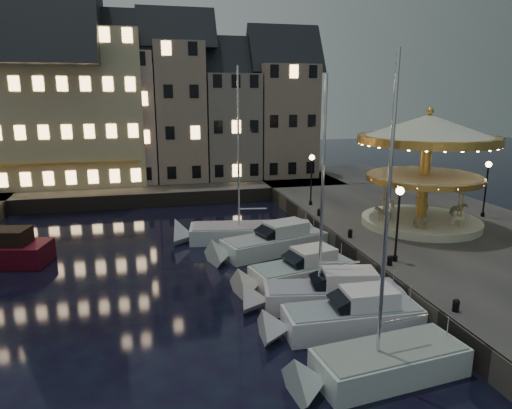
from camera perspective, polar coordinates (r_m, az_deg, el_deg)
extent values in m
plane|color=black|center=(23.39, 2.18, -12.34)|extent=(160.00, 160.00, 0.00)
cube|color=#474442|center=(34.18, 22.61, -3.74)|extent=(16.00, 56.00, 1.30)
cube|color=#474442|center=(49.25, -15.75, 1.88)|extent=(44.00, 12.00, 1.30)
cube|color=#47423A|center=(30.29, 10.17, -5.05)|extent=(0.15, 44.00, 1.30)
cube|color=#47423A|center=(43.33, -13.39, 0.47)|extent=(48.00, 0.15, 1.30)
cylinder|color=black|center=(26.36, 16.97, -6.47)|extent=(0.28, 0.28, 0.30)
cylinder|color=black|center=(25.83, 17.24, -2.82)|extent=(0.12, 0.12, 3.80)
sphere|color=#FFD18C|center=(25.35, 17.56, 1.64)|extent=(0.44, 0.44, 0.44)
cylinder|color=black|center=(38.09, 6.84, 0.19)|extent=(0.28, 0.28, 0.30)
cylinder|color=black|center=(37.72, 6.92, 2.78)|extent=(0.12, 0.12, 3.80)
sphere|color=#FFD18C|center=(37.40, 7.01, 5.86)|extent=(0.44, 0.44, 0.44)
cylinder|color=black|center=(38.21, 26.47, -1.13)|extent=(0.28, 0.28, 0.30)
cylinder|color=black|center=(37.85, 26.75, 1.44)|extent=(0.12, 0.12, 3.80)
sphere|color=#FFD18C|center=(37.52, 27.08, 4.50)|extent=(0.44, 0.44, 0.44)
cylinder|color=black|center=(21.44, 23.70, -11.65)|extent=(0.28, 0.28, 0.40)
sphere|color=black|center=(21.35, 23.76, -11.11)|extent=(0.30, 0.30, 0.30)
cylinder|color=black|center=(25.65, 16.37, -6.87)|extent=(0.28, 0.28, 0.40)
sphere|color=black|center=(25.57, 16.40, -6.41)|extent=(0.30, 0.30, 0.30)
cylinder|color=black|center=(29.84, 11.67, -3.69)|extent=(0.28, 0.28, 0.40)
sphere|color=black|center=(29.77, 11.69, -3.29)|extent=(0.30, 0.30, 0.30)
cylinder|color=black|center=(34.70, 7.89, -1.09)|extent=(0.28, 0.28, 0.40)
sphere|color=black|center=(34.64, 7.90, -0.74)|extent=(0.30, 0.30, 0.30)
cube|color=gray|center=(52.23, -28.94, 8.18)|extent=(5.00, 8.00, 11.00)
cube|color=slate|center=(51.03, -23.04, 9.26)|extent=(5.60, 8.00, 12.00)
cube|color=#B9998F|center=(50.36, -16.20, 10.32)|extent=(6.20, 8.00, 13.00)
cube|color=gray|center=(50.41, -9.58, 11.24)|extent=(5.00, 8.00, 14.00)
cube|color=gray|center=(51.15, -3.32, 9.75)|extent=(5.60, 8.00, 11.00)
cube|color=gray|center=(52.51, 3.29, 10.40)|extent=(6.20, 8.00, 12.00)
cube|color=beige|center=(50.96, -23.14, 10.94)|extent=(16.00, 9.00, 15.00)
cube|color=silver|center=(18.62, 16.35, -18.69)|extent=(5.92, 2.82, 1.30)
cube|color=gray|center=(18.28, 16.49, -16.91)|extent=(5.62, 2.62, 0.10)
cylinder|color=silver|center=(16.04, 16.03, -1.89)|extent=(0.14, 0.14, 9.99)
cube|color=silver|center=(21.24, 11.92, -14.13)|extent=(6.12, 2.21, 1.30)
cube|color=gray|center=(20.94, 12.01, -12.50)|extent=(5.81, 2.04, 0.10)
cube|color=silver|center=(21.05, 13.92, -11.18)|extent=(2.35, 1.59, 0.80)
cube|color=black|center=(20.62, 10.79, -11.85)|extent=(1.10, 1.45, 0.88)
cube|color=silver|center=(23.16, 9.50, -11.58)|extent=(6.89, 3.16, 1.30)
cube|color=gray|center=(22.88, 9.56, -10.06)|extent=(6.54, 2.94, 0.10)
cube|color=silver|center=(22.89, 11.58, -8.97)|extent=(2.75, 1.91, 0.80)
cube|color=black|center=(22.65, 8.26, -9.35)|extent=(1.37, 1.56, 0.92)
cylinder|color=silver|center=(21.37, 8.29, 0.87)|extent=(0.14, 0.14, 8.95)
cube|color=silver|center=(25.75, 5.83, -8.79)|extent=(6.10, 3.42, 1.30)
cube|color=gray|center=(25.50, 5.86, -7.40)|extent=(5.78, 3.19, 0.10)
cube|color=silver|center=(25.70, 7.20, -6.24)|extent=(2.50, 2.10, 0.80)
cube|color=black|center=(25.16, 4.99, -6.87)|extent=(1.33, 1.73, 0.86)
cube|color=silver|center=(30.47, 2.36, -5.12)|extent=(7.48, 4.35, 1.30)
cube|color=#8D989D|center=(30.26, 2.37, -3.92)|extent=(7.09, 4.07, 0.10)
cube|color=silver|center=(30.58, 3.73, -2.91)|extent=(3.10, 2.49, 0.80)
cube|color=black|center=(29.87, 1.46, -3.49)|extent=(1.63, 1.94, 0.95)
cube|color=silver|center=(32.84, -0.60, -3.72)|extent=(9.00, 3.86, 1.30)
cube|color=gray|center=(32.64, -0.60, -2.59)|extent=(8.54, 3.59, 0.10)
cylinder|color=silver|center=(31.47, -2.22, 7.64)|extent=(0.14, 0.14, 11.72)
cube|color=black|center=(31.78, -28.38, -3.55)|extent=(2.47, 2.17, 0.97)
cylinder|color=beige|center=(33.96, 19.85, -2.02)|extent=(8.05, 8.05, 0.50)
cylinder|color=gold|center=(33.26, 20.31, 3.58)|extent=(0.70, 0.70, 6.24)
cylinder|color=beige|center=(33.27, 20.30, 3.41)|extent=(7.44, 7.44, 0.18)
cylinder|color=gold|center=(33.30, 20.27, 3.10)|extent=(7.72, 7.72, 0.35)
cone|color=beige|center=(32.90, 20.78, 9.10)|extent=(9.25, 9.25, 1.61)
cylinder|color=gold|center=(32.96, 20.65, 7.62)|extent=(9.25, 9.25, 0.50)
sphere|color=gold|center=(32.85, 20.92, 10.84)|extent=(0.50, 0.50, 0.50)
imported|color=beige|center=(35.95, 22.83, -0.21)|extent=(1.68, 1.21, 1.01)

